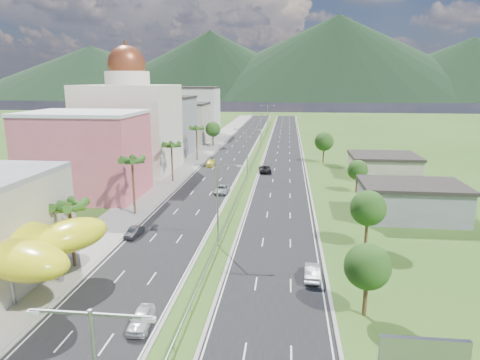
% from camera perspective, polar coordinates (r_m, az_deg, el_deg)
% --- Properties ---
extents(ground, '(500.00, 500.00, 0.00)m').
position_cam_1_polar(ground, '(47.26, -4.93, -13.30)').
color(ground, '#2D5119').
rests_on(ground, ground).
extents(road_left, '(11.00, 260.00, 0.04)m').
position_cam_1_polar(road_left, '(134.08, -0.59, 4.15)').
color(road_left, black).
rests_on(road_left, ground).
extents(road_right, '(11.00, 260.00, 0.04)m').
position_cam_1_polar(road_right, '(133.11, 5.84, 4.02)').
color(road_right, black).
rests_on(road_right, ground).
extents(sidewalk_left, '(7.00, 260.00, 0.12)m').
position_cam_1_polar(sidewalk_left, '(135.54, -4.59, 4.22)').
color(sidewalk_left, gray).
rests_on(sidewalk_left, ground).
extents(median_guardrail, '(0.10, 216.06, 0.76)m').
position_cam_1_polar(median_guardrail, '(115.57, 2.02, 2.99)').
color(median_guardrail, gray).
rests_on(median_guardrail, ground).
extents(streetlight_median_b, '(6.04, 0.25, 11.00)m').
position_cam_1_polar(streetlight_median_b, '(54.07, -3.01, -2.16)').
color(streetlight_median_b, gray).
rests_on(streetlight_median_b, ground).
extents(streetlight_median_c, '(6.04, 0.25, 11.00)m').
position_cam_1_polar(streetlight_median_c, '(92.95, 1.00, 4.33)').
color(streetlight_median_c, gray).
rests_on(streetlight_median_c, ground).
extents(streetlight_median_d, '(6.04, 0.25, 11.00)m').
position_cam_1_polar(streetlight_median_d, '(137.45, 2.78, 7.19)').
color(streetlight_median_d, gray).
rests_on(streetlight_median_d, ground).
extents(streetlight_median_e, '(6.04, 0.25, 11.00)m').
position_cam_1_polar(streetlight_median_e, '(182.20, 3.70, 8.64)').
color(streetlight_median_e, gray).
rests_on(streetlight_median_e, ground).
extents(pink_shophouse, '(20.00, 15.00, 15.00)m').
position_cam_1_polar(pink_shophouse, '(83.17, -19.86, 3.02)').
color(pink_shophouse, '#D45763').
rests_on(pink_shophouse, ground).
extents(domed_building, '(20.00, 20.00, 28.70)m').
position_cam_1_polar(domed_building, '(103.61, -14.46, 7.40)').
color(domed_building, beige).
rests_on(domed_building, ground).
extents(midrise_grey, '(16.00, 15.00, 16.00)m').
position_cam_1_polar(midrise_grey, '(127.22, -9.98, 7.09)').
color(midrise_grey, gray).
rests_on(midrise_grey, ground).
extents(midrise_beige, '(16.00, 15.00, 13.00)m').
position_cam_1_polar(midrise_beige, '(148.51, -7.58, 7.44)').
color(midrise_beige, '#A39786').
rests_on(midrise_beige, ground).
extents(midrise_white, '(16.00, 15.00, 18.00)m').
position_cam_1_polar(midrise_white, '(170.63, -5.75, 9.06)').
color(midrise_white, silver).
rests_on(midrise_white, ground).
extents(shed_near, '(15.00, 10.00, 5.00)m').
position_cam_1_polar(shed_near, '(71.64, 21.87, -2.79)').
color(shed_near, gray).
rests_on(shed_near, ground).
extents(shed_far, '(14.00, 12.00, 4.40)m').
position_cam_1_polar(shed_far, '(100.56, 18.56, 1.68)').
color(shed_far, '#A39786').
rests_on(shed_far, ground).
extents(palm_tree_b, '(3.60, 3.60, 8.10)m').
position_cam_1_polar(palm_tree_b, '(51.61, -21.80, -3.50)').
color(palm_tree_b, '#47301C').
rests_on(palm_tree_b, ground).
extents(palm_tree_c, '(3.60, 3.60, 9.60)m').
position_cam_1_polar(palm_tree_c, '(69.01, -14.19, 2.30)').
color(palm_tree_c, '#47301C').
rests_on(palm_tree_c, ground).
extents(palm_tree_d, '(3.60, 3.60, 8.60)m').
position_cam_1_polar(palm_tree_d, '(90.75, -9.12, 4.45)').
color(palm_tree_d, '#47301C').
rests_on(palm_tree_d, ground).
extents(palm_tree_e, '(3.60, 3.60, 9.40)m').
position_cam_1_polar(palm_tree_e, '(114.72, -5.82, 6.73)').
color(palm_tree_e, '#47301C').
rests_on(palm_tree_e, ground).
extents(leafy_tree_lfar, '(4.90, 4.90, 8.05)m').
position_cam_1_polar(leafy_tree_lfar, '(139.41, -3.64, 6.78)').
color(leafy_tree_lfar, '#47301C').
rests_on(leafy_tree_lfar, ground).
extents(leafy_tree_ra, '(4.20, 4.20, 6.90)m').
position_cam_1_polar(leafy_tree_ra, '(40.57, 16.63, -11.02)').
color(leafy_tree_ra, '#47301C').
rests_on(leafy_tree_ra, ground).
extents(leafy_tree_rb, '(4.55, 4.55, 7.47)m').
position_cam_1_polar(leafy_tree_rb, '(56.70, 16.71, -3.64)').
color(leafy_tree_rb, '#47301C').
rests_on(leafy_tree_rb, ground).
extents(leafy_tree_rc, '(3.85, 3.85, 6.33)m').
position_cam_1_polar(leafy_tree_rc, '(84.19, 15.41, 1.28)').
color(leafy_tree_rc, '#47301C').
rests_on(leafy_tree_rc, ground).
extents(leafy_tree_rd, '(4.90, 4.90, 8.05)m').
position_cam_1_polar(leafy_tree_rd, '(112.89, 11.14, 5.05)').
color(leafy_tree_rd, '#47301C').
rests_on(leafy_tree_rd, ground).
extents(mountain_ridge, '(860.00, 140.00, 90.00)m').
position_cam_1_polar(mountain_ridge, '(494.56, 12.56, 10.42)').
color(mountain_ridge, black).
rests_on(mountain_ridge, ground).
extents(car_white_near_left, '(2.02, 4.46, 1.49)m').
position_cam_1_polar(car_white_near_left, '(40.01, -13.03, -17.59)').
color(car_white_near_left, silver).
rests_on(car_white_near_left, road_left).
extents(car_dark_left, '(1.77, 4.06, 1.30)m').
position_cam_1_polar(car_dark_left, '(60.91, -13.92, -6.74)').
color(car_dark_left, black).
rests_on(car_dark_left, road_left).
extents(car_silver_mid_left, '(2.61, 5.24, 1.43)m').
position_cam_1_polar(car_silver_mid_left, '(81.60, -2.43, -1.23)').
color(car_silver_mid_left, '#9A9EA1').
rests_on(car_silver_mid_left, road_left).
extents(car_yellow_far_left, '(2.24, 4.81, 1.36)m').
position_cam_1_polar(car_yellow_far_left, '(107.62, -3.95, 2.26)').
color(car_yellow_far_left, yellow).
rests_on(car_yellow_far_left, road_left).
extents(car_silver_right, '(1.85, 4.72, 1.53)m').
position_cam_1_polar(car_silver_right, '(47.96, 9.61, -11.97)').
color(car_silver_right, '#B1B4B9').
rests_on(car_silver_right, road_right).
extents(car_dark_far_right, '(3.35, 6.07, 1.61)m').
position_cam_1_polar(car_dark_far_right, '(99.93, 3.34, 1.49)').
color(car_dark_far_right, black).
rests_on(car_dark_far_right, road_right).
extents(motorcycle, '(0.71, 1.99, 1.26)m').
position_cam_1_polar(motorcycle, '(60.73, -13.42, -6.79)').
color(motorcycle, black).
rests_on(motorcycle, road_left).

